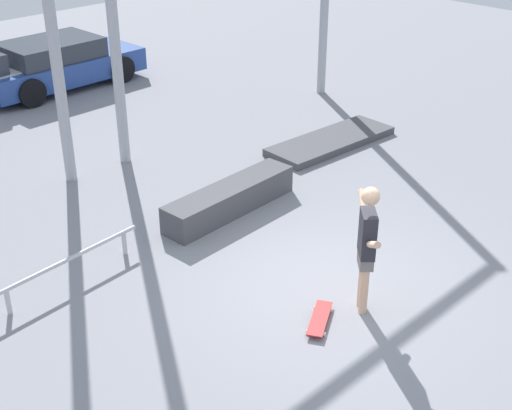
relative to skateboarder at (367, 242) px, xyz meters
name	(u,v)px	position (x,y,z in m)	size (l,w,h in m)	color
ground_plane	(331,291)	(0.02, 0.55, -1.02)	(36.00, 36.00, 0.00)	gray
skateboarder	(367,242)	(0.00, 0.00, 0.00)	(1.09, 1.10, 1.79)	#DBAD89
skateboard	(320,318)	(-0.62, 0.20, -0.96)	(0.77, 0.57, 0.08)	red
grind_box	(230,199)	(0.63, 3.24, -0.79)	(2.59, 0.56, 0.47)	#47474C
manual_pad	(331,141)	(4.03, 3.90, -0.95)	(2.84, 0.98, 0.15)	#47474C
grind_rail	(69,263)	(-2.39, 3.27, -0.71)	(2.39, 0.27, 0.40)	#B7BABF
parked_car_blue	(57,64)	(2.09, 11.02, -0.43)	(4.12, 1.94, 1.19)	#284793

